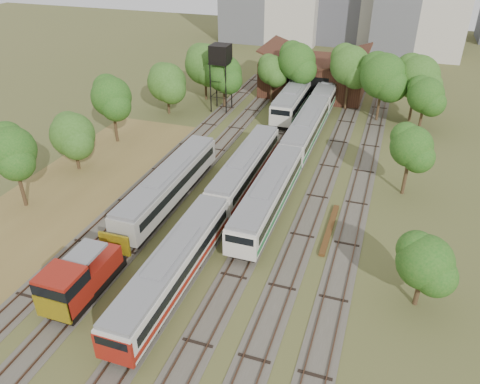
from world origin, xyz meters
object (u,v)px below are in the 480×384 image
at_px(water_tower, 220,55).
at_px(railcar_green_set, 306,129).
at_px(railcar_red_set, 215,209).
at_px(shunter_locomotive, 79,280).

bearing_deg(water_tower, railcar_green_set, -28.22).
relative_size(railcar_red_set, shunter_locomotive, 4.27).
relative_size(railcar_green_set, shunter_locomotive, 6.43).
distance_m(railcar_red_set, shunter_locomotive, 13.66).
xyz_separation_m(shunter_locomotive, water_tower, (-4.41, 41.15, 6.32)).
bearing_deg(railcar_green_set, water_tower, 151.78).
bearing_deg(railcar_green_set, railcar_red_set, -100.71).
bearing_deg(railcar_red_set, water_tower, 109.82).
xyz_separation_m(railcar_green_set, water_tower, (-14.41, 7.73, 6.23)).
bearing_deg(railcar_red_set, railcar_green_set, 79.29).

